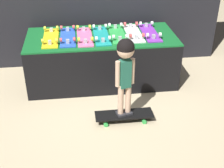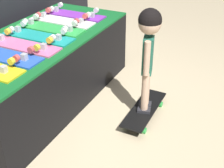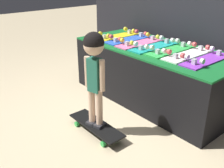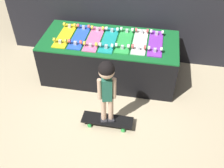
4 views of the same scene
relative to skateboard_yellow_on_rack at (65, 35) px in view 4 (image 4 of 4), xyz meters
The scene contains 11 objects.
ground_plane 1.11m from the skateboard_yellow_on_rack, 40.71° to the right, with size 16.00×16.00×0.00m, color beige.
display_rack 0.75m from the skateboard_yellow_on_rack, ahead, with size 1.99×0.88×0.66m.
skateboard_yellow_on_rack is the anchor object (origin of this frame).
skateboard_blue_on_rack 0.22m from the skateboard_yellow_on_rack, ahead, with size 0.20×0.68×0.09m.
skateboard_pink_on_rack 0.44m from the skateboard_yellow_on_rack, ahead, with size 0.20×0.68×0.09m.
skateboard_teal_on_rack 0.66m from the skateboard_yellow_on_rack, ahead, with size 0.20×0.68×0.09m.
skateboard_green_on_rack 0.88m from the skateboard_yellow_on_rack, ahead, with size 0.20×0.68×0.09m.
skateboard_white_on_rack 1.10m from the skateboard_yellow_on_rack, ahead, with size 0.20×0.68×0.09m.
skateboard_purple_on_rack 1.33m from the skateboard_yellow_on_rack, ahead, with size 0.20×0.68×0.09m.
skateboard_on_floor 1.43m from the skateboard_yellow_on_rack, 50.47° to the right, with size 0.67×0.20×0.09m.
child 1.29m from the skateboard_yellow_on_rack, 50.47° to the right, with size 0.22×0.19×0.93m.
Camera 4 is at (0.62, -2.63, 2.70)m, focal length 42.00 mm.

